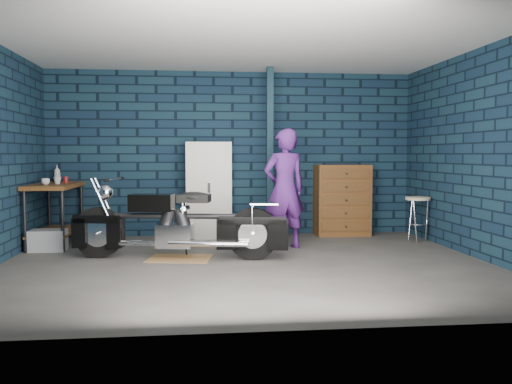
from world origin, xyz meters
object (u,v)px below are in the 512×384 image
Objects in this scene: motorcycle at (180,218)px; tool_chest at (342,200)px; person at (285,189)px; storage_bin at (48,240)px; shop_stool at (417,219)px; locker at (209,190)px; workbench at (55,214)px.

motorcycle is 3.15m from tool_chest.
person is 3.38m from storage_bin.
locker is at bearing 166.50° from shop_stool.
storage_bin is (-1.84, 0.78, -0.37)m from motorcycle.
shop_stool is (0.98, -0.76, -0.24)m from tool_chest.
storage_bin is 0.31× the size of locker.
person reaches higher than locker.
tool_chest reaches higher than shop_stool.
tool_chest is (4.46, 0.98, 0.44)m from storage_bin.
tool_chest is at bearing 0.00° from locker.
motorcycle is 3.74m from shop_stool.
shop_stool is at bearing -13.50° from locker.
tool_chest reaches higher than motorcycle.
tool_chest is at bearing 6.12° from workbench.
tool_chest reaches higher than workbench.
person is at bearing -170.26° from shop_stool.
workbench is at bearing -24.61° from person.
workbench is 2.03× the size of shop_stool.
workbench is 5.47m from shop_stool.
storage_bin is (0.02, -0.50, -0.31)m from workbench.
motorcycle is 1.39× the size of person.
workbench is at bearing -173.88° from tool_chest.
motorcycle is 1.63m from person.
shop_stool is (5.44, 0.22, 0.20)m from storage_bin.
locker is at bearing 23.50° from storage_bin.
shop_stool is (3.60, 0.99, -0.18)m from motorcycle.
locker is at bearing -60.59° from person.
motorcycle is 2.03× the size of tool_chest.
motorcycle is at bearing -34.43° from workbench.
locker reaches higher than shop_stool.
tool_chest is at bearing 142.05° from shop_stool.
shop_stool is at bearing 176.19° from person.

